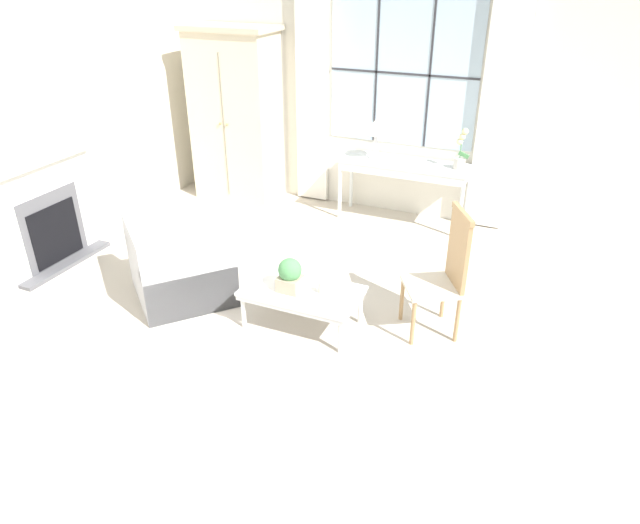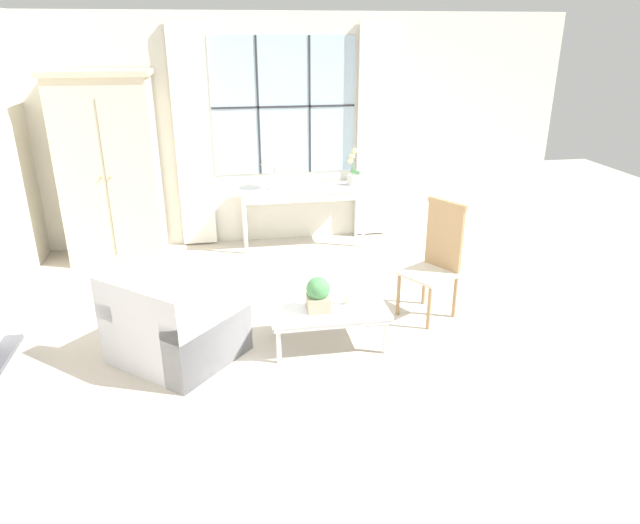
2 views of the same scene
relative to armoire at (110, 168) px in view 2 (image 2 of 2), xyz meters
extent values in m
plane|color=#BCB2A3|center=(2.08, -2.65, -1.10)|extent=(14.00, 14.00, 0.00)
cube|color=silver|center=(2.08, 0.38, 0.30)|extent=(7.20, 0.06, 2.80)
cube|color=silver|center=(2.08, 0.34, 0.61)|extent=(1.77, 0.01, 1.64)
cube|color=#2D2D33|center=(1.77, 0.34, 0.61)|extent=(0.02, 0.02, 1.64)
cube|color=#2D2D33|center=(2.40, 0.34, 0.61)|extent=(0.02, 0.02, 1.64)
cube|color=#2D2D33|center=(2.08, 0.34, 0.61)|extent=(1.77, 0.02, 0.02)
cube|color=white|center=(0.95, 0.30, 0.26)|extent=(0.42, 0.06, 2.68)
cube|color=white|center=(3.22, 0.30, 0.26)|extent=(0.42, 0.06, 2.68)
cube|color=beige|center=(0.00, 0.00, -0.04)|extent=(1.07, 0.59, 2.12)
cube|color=#BCAE92|center=(0.00, 0.00, 1.06)|extent=(1.15, 0.65, 0.06)
cube|color=gray|center=(0.00, -0.30, -0.08)|extent=(0.01, 0.01, 1.78)
sphere|color=#997F4C|center=(-0.05, -0.31, -0.04)|extent=(0.03, 0.03, 0.03)
sphere|color=#997F4C|center=(0.05, -0.31, -0.04)|extent=(0.03, 0.03, 0.03)
cube|color=silver|center=(2.26, 0.05, -0.35)|extent=(1.57, 0.48, 0.03)
cube|color=silver|center=(2.26, 0.05, -0.42)|extent=(1.50, 0.46, 0.10)
cylinder|color=silver|center=(1.52, -0.15, -0.73)|extent=(0.04, 0.04, 0.73)
cylinder|color=silver|center=(3.01, -0.15, -0.73)|extent=(0.04, 0.04, 0.73)
cylinder|color=silver|center=(1.52, 0.25, -0.73)|extent=(0.04, 0.04, 0.73)
cylinder|color=silver|center=(3.01, 0.25, -0.73)|extent=(0.04, 0.04, 0.73)
cylinder|color=silver|center=(1.90, 0.03, -0.32)|extent=(0.15, 0.15, 0.02)
cylinder|color=silver|center=(1.90, 0.03, -0.17)|extent=(0.05, 0.05, 0.29)
cone|color=white|center=(1.90, 0.03, 0.06)|extent=(0.30, 0.30, 0.18)
cylinder|color=#BCB7AD|center=(2.90, 0.05, -0.27)|extent=(0.13, 0.13, 0.13)
cylinder|color=#47844C|center=(2.90, 0.05, -0.04)|extent=(0.01, 0.01, 0.33)
cube|color=#47844C|center=(2.94, 0.05, -0.17)|extent=(0.13, 0.02, 0.08)
sphere|color=beige|center=(2.87, 0.06, -0.02)|extent=(0.07, 0.07, 0.07)
sphere|color=beige|center=(2.90, 0.06, 0.04)|extent=(0.07, 0.07, 0.07)
sphere|color=beige|center=(2.92, 0.06, 0.09)|extent=(0.07, 0.07, 0.07)
cube|color=#B2B2B7|center=(0.83, -2.49, -0.88)|extent=(1.25, 1.24, 0.43)
cube|color=#B2B2B7|center=(0.61, -2.74, -0.49)|extent=(0.80, 0.72, 0.35)
cube|color=#B2B2B7|center=(0.56, -2.25, -0.81)|extent=(0.71, 0.77, 0.57)
cube|color=#B2B2B7|center=(1.10, -2.72, -0.81)|extent=(0.71, 0.77, 0.57)
cube|color=beige|center=(3.15, -2.14, -0.66)|extent=(0.60, 0.60, 0.03)
cube|color=#9E7A51|center=(3.32, -2.04, -0.33)|extent=(0.24, 0.37, 0.62)
cube|color=#9E7A51|center=(3.32, -2.04, 0.00)|extent=(0.25, 0.39, 0.05)
cylinder|color=#9E7A51|center=(3.08, -2.40, -0.88)|extent=(0.04, 0.04, 0.43)
cylinder|color=#9E7A51|center=(2.89, -2.07, -0.88)|extent=(0.04, 0.04, 0.43)
cylinder|color=#9E7A51|center=(3.41, -2.21, -0.88)|extent=(0.04, 0.04, 0.43)
cylinder|color=#9E7A51|center=(3.22, -1.88, -0.88)|extent=(0.04, 0.04, 0.43)
cube|color=silver|center=(2.11, -2.51, -0.75)|extent=(1.01, 0.58, 0.03)
cube|color=beige|center=(2.11, -2.51, -0.78)|extent=(0.99, 0.57, 0.04)
cylinder|color=silver|center=(1.66, -2.75, -0.93)|extent=(0.04, 0.04, 0.34)
cylinder|color=silver|center=(2.57, -2.75, -0.93)|extent=(0.04, 0.04, 0.34)
cylinder|color=silver|center=(1.66, -2.27, -0.93)|extent=(0.04, 0.04, 0.34)
cylinder|color=silver|center=(2.57, -2.27, -0.93)|extent=(0.04, 0.04, 0.34)
cube|color=tan|center=(2.02, -2.55, -0.67)|extent=(0.19, 0.19, 0.13)
sphere|color=#47844C|center=(2.02, -2.55, -0.54)|extent=(0.20, 0.20, 0.20)
cylinder|color=silver|center=(2.29, -2.49, -0.73)|extent=(0.09, 0.09, 0.01)
cylinder|color=beige|center=(2.29, -2.49, -0.67)|extent=(0.06, 0.06, 0.10)
cylinder|color=black|center=(2.29, -2.49, -0.62)|extent=(0.00, 0.00, 0.01)
camera|label=1|loc=(3.95, -6.32, 1.79)|focal=32.00mm
camera|label=2|loc=(1.30, -6.85, 1.47)|focal=32.00mm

